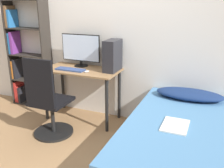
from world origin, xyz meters
TOP-DOWN VIEW (x-y plane):
  - ground_plane at (0.00, 0.00)m, footprint 14.00×14.00m
  - wall_back at (0.00, 1.33)m, footprint 8.00×0.05m
  - desk at (-0.29, 1.03)m, footprint 1.07×0.55m
  - bookshelf at (-1.44, 1.18)m, footprint 0.71×0.24m
  - office_chair at (-0.43, 0.42)m, footprint 0.51×0.51m
  - bed at (1.19, 0.35)m, footprint 1.05×1.91m
  - pillow at (1.19, 1.05)m, footprint 0.80×0.36m
  - magazine at (1.15, 0.26)m, footprint 0.24×0.32m
  - monitor at (-0.38, 1.19)m, footprint 0.60×0.20m
  - keyboard at (-0.41, 0.92)m, footprint 0.42×0.14m
  - pc_tower at (0.14, 1.12)m, footprint 0.16×0.33m
  - mouse at (-0.15, 0.92)m, footprint 0.06×0.09m

SIDE VIEW (x-z plane):
  - ground_plane at x=0.00m, z-range 0.00..0.00m
  - bed at x=1.19m, z-range 0.00..0.54m
  - office_chair at x=-0.43m, z-range -0.12..0.93m
  - magazine at x=1.15m, z-range 0.54..0.55m
  - pillow at x=1.19m, z-range 0.54..0.65m
  - desk at x=-0.29m, z-range 0.25..1.01m
  - keyboard at x=-0.41m, z-range 0.76..0.78m
  - mouse at x=-0.15m, z-range 0.76..0.78m
  - bookshelf at x=-1.44m, z-range -0.03..1.66m
  - pc_tower at x=0.14m, z-range 0.76..1.18m
  - monitor at x=-0.38m, z-range 0.77..1.24m
  - wall_back at x=0.00m, z-range 0.00..2.50m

